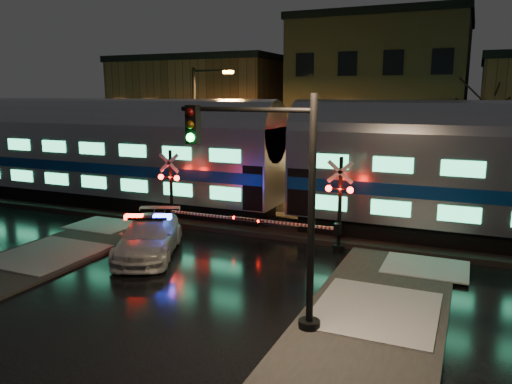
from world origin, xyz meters
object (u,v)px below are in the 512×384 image
crossing_signal_left (177,199)px  traffic_light (275,207)px  police_car (149,237)px  crossing_signal_right (330,213)px  streetlight (199,125)px

crossing_signal_left → traffic_light: size_ratio=0.85×
police_car → crossing_signal_right: (6.52, 3.42, 0.86)m
streetlight → traffic_light: bearing=-53.3°
crossing_signal_left → streetlight: (-2.63, 6.70, 2.98)m
crossing_signal_left → streetlight: bearing=111.4°
crossing_signal_right → streetlight: (-9.97, 6.70, 2.94)m
police_car → traffic_light: size_ratio=0.88×
crossing_signal_left → crossing_signal_right: bearing=0.0°
traffic_light → crossing_signal_left: bearing=146.7°
police_car → traffic_light: traffic_light is taller
crossing_signal_right → crossing_signal_left: size_ratio=1.02×
traffic_light → streetlight: bearing=136.3°
crossing_signal_left → traffic_light: traffic_light is taller
traffic_light → streetlight: 17.36m
streetlight → police_car: bearing=-71.1°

